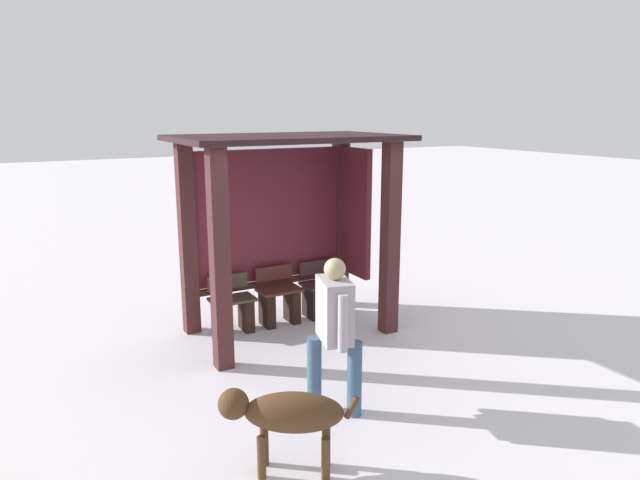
# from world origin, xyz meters

# --- Properties ---
(ground_plane) EXTENTS (60.00, 60.00, 0.00)m
(ground_plane) POSITION_xyz_m (0.00, 0.00, 0.00)
(ground_plane) COLOR silver
(bus_shelter) EXTENTS (2.77, 1.74, 2.56)m
(bus_shelter) POSITION_xyz_m (0.10, 0.19, 1.70)
(bus_shelter) COLOR #462121
(bus_shelter) RESTS_ON ground
(bench_left_inside) EXTENTS (0.57, 0.36, 0.75)m
(bench_left_inside) POSITION_xyz_m (-0.67, 0.34, 0.30)
(bench_left_inside) COLOR #48362A
(bench_left_inside) RESTS_ON ground
(bench_center_inside) EXTENTS (0.57, 0.38, 0.78)m
(bench_center_inside) POSITION_xyz_m (0.00, 0.34, 0.31)
(bench_center_inside) COLOR #522822
(bench_center_inside) RESTS_ON ground
(bench_right_inside) EXTENTS (0.57, 0.41, 0.77)m
(bench_right_inside) POSITION_xyz_m (0.67, 0.34, 0.31)
(bench_right_inside) COLOR #432827
(bench_right_inside) RESTS_ON ground
(person_walking) EXTENTS (0.46, 0.64, 1.54)m
(person_walking) POSITION_xyz_m (-0.54, -2.09, 0.90)
(person_walking) COLOR #B7ADB6
(person_walking) RESTS_ON ground
(dog) EXTENTS (1.00, 0.70, 0.72)m
(dog) POSITION_xyz_m (-1.35, -2.72, 0.51)
(dog) COLOR #4F331D
(dog) RESTS_ON ground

